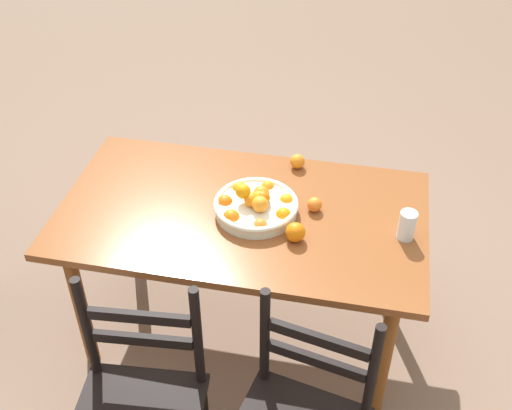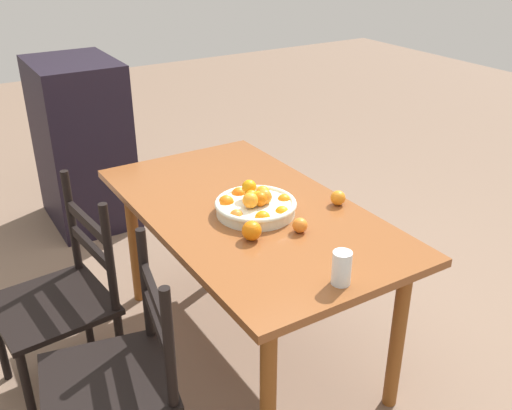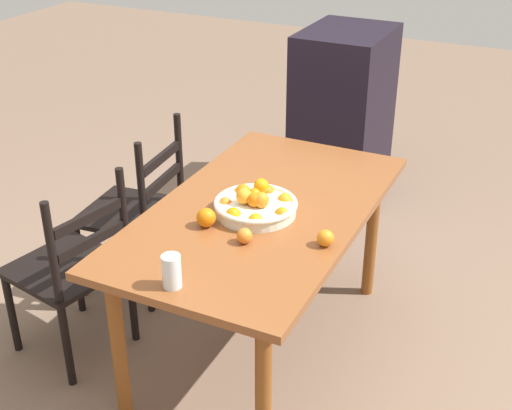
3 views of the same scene
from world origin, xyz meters
TOP-DOWN VIEW (x-y plane):
  - ground_plane at (0.00, 0.00)m, footprint 12.00×12.00m
  - dining_table at (0.00, 0.00)m, footprint 1.52×0.85m
  - chair_near_window at (0.20, 0.80)m, footprint 0.49×0.49m
  - chair_by_cabinet at (-0.37, 0.76)m, footprint 0.52×0.52m
  - cabinet at (1.74, 0.24)m, footprint 0.68×0.52m
  - fruit_bowl at (-0.06, 0.00)m, footprint 0.35×0.35m
  - orange_loose_0 at (-0.24, 0.13)m, footprint 0.08×0.08m
  - orange_loose_1 at (-0.29, -0.06)m, footprint 0.06×0.06m
  - orange_loose_2 at (-0.18, -0.35)m, footprint 0.07×0.07m
  - drinking_glass at (-0.67, 0.03)m, footprint 0.07×0.07m

SIDE VIEW (x-z plane):
  - ground_plane at x=0.00m, z-range 0.00..0.00m
  - chair_by_cabinet at x=-0.37m, z-range -0.02..0.88m
  - chair_near_window at x=0.20m, z-range -0.03..0.90m
  - cabinet at x=1.74m, z-range 0.00..1.10m
  - dining_table at x=0.00m, z-range 0.29..1.03m
  - orange_loose_1 at x=-0.29m, z-range 0.75..0.81m
  - orange_loose_2 at x=-0.18m, z-range 0.75..0.81m
  - orange_loose_0 at x=-0.24m, z-range 0.75..0.83m
  - fruit_bowl at x=-0.06m, z-range 0.72..0.86m
  - drinking_glass at x=-0.67m, z-range 0.75..0.87m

